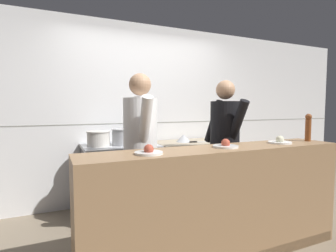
{
  "coord_description": "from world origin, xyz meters",
  "views": [
    {
      "loc": [
        -1.29,
        -2.29,
        1.38
      ],
      "look_at": [
        0.03,
        0.68,
        1.15
      ],
      "focal_mm": 28.0,
      "sensor_mm": 36.0,
      "label": 1
    }
  ],
  "objects_px": {
    "plated_dish_appetiser": "(226,145)",
    "pepper_mill": "(308,127)",
    "chef_sous": "(225,144)",
    "chefs_knife": "(199,142)",
    "plated_dish_dessert": "(280,141)",
    "oven_range": "(120,178)",
    "sauce_pot": "(123,136)",
    "braising_pot": "(140,135)",
    "plated_dish_main": "(149,152)",
    "stock_pot": "(99,138)",
    "mixing_bowl_steel": "(184,138)",
    "chef_head_cook": "(140,147)"
  },
  "relations": [
    {
      "from": "mixing_bowl_steel",
      "to": "plated_dish_main",
      "type": "relative_size",
      "value": 0.98
    },
    {
      "from": "sauce_pot",
      "to": "oven_range",
      "type": "bearing_deg",
      "value": 119.89
    },
    {
      "from": "sauce_pot",
      "to": "chefs_knife",
      "type": "relative_size",
      "value": 0.83
    },
    {
      "from": "oven_range",
      "to": "chefs_knife",
      "type": "distance_m",
      "value": 1.21
    },
    {
      "from": "plated_dish_appetiser",
      "to": "chef_sous",
      "type": "bearing_deg",
      "value": 54.35
    },
    {
      "from": "oven_range",
      "to": "stock_pot",
      "type": "relative_size",
      "value": 3.18
    },
    {
      "from": "braising_pot",
      "to": "chef_sous",
      "type": "distance_m",
      "value": 1.15
    },
    {
      "from": "oven_range",
      "to": "chef_sous",
      "type": "relative_size",
      "value": 0.55
    },
    {
      "from": "sauce_pot",
      "to": "chef_head_cook",
      "type": "relative_size",
      "value": 0.17
    },
    {
      "from": "sauce_pot",
      "to": "mixing_bowl_steel",
      "type": "height_order",
      "value": "sauce_pot"
    },
    {
      "from": "plated_dish_dessert",
      "to": "oven_range",
      "type": "bearing_deg",
      "value": 132.8
    },
    {
      "from": "sauce_pot",
      "to": "plated_dish_appetiser",
      "type": "xyz_separation_m",
      "value": [
        0.6,
        -1.35,
        0.03
      ]
    },
    {
      "from": "plated_dish_main",
      "to": "chef_head_cook",
      "type": "xyz_separation_m",
      "value": [
        0.16,
        0.69,
        -0.07
      ]
    },
    {
      "from": "oven_range",
      "to": "stock_pot",
      "type": "bearing_deg",
      "value": -176.49
    },
    {
      "from": "chef_sous",
      "to": "braising_pot",
      "type": "bearing_deg",
      "value": 128.93
    },
    {
      "from": "sauce_pot",
      "to": "chefs_knife",
      "type": "distance_m",
      "value": 1.1
    },
    {
      "from": "chefs_knife",
      "to": "plated_dish_main",
      "type": "height_order",
      "value": "plated_dish_main"
    },
    {
      "from": "stock_pot",
      "to": "chef_sous",
      "type": "distance_m",
      "value": 1.56
    },
    {
      "from": "stock_pot",
      "to": "chefs_knife",
      "type": "bearing_deg",
      "value": -4.28
    },
    {
      "from": "oven_range",
      "to": "sauce_pot",
      "type": "bearing_deg",
      "value": -60.11
    },
    {
      "from": "oven_range",
      "to": "mixing_bowl_steel",
      "type": "distance_m",
      "value": 1.06
    },
    {
      "from": "chef_head_cook",
      "to": "sauce_pot",
      "type": "bearing_deg",
      "value": 96.23
    },
    {
      "from": "plated_dish_appetiser",
      "to": "pepper_mill",
      "type": "bearing_deg",
      "value": 0.28
    },
    {
      "from": "chefs_knife",
      "to": "chef_sous",
      "type": "bearing_deg",
      "value": -93.0
    },
    {
      "from": "sauce_pot",
      "to": "braising_pot",
      "type": "height_order",
      "value": "sauce_pot"
    },
    {
      "from": "plated_dish_main",
      "to": "pepper_mill",
      "type": "height_order",
      "value": "pepper_mill"
    },
    {
      "from": "plated_dish_appetiser",
      "to": "chef_sous",
      "type": "relative_size",
      "value": 0.14
    },
    {
      "from": "sauce_pot",
      "to": "pepper_mill",
      "type": "relative_size",
      "value": 1.0
    },
    {
      "from": "oven_range",
      "to": "pepper_mill",
      "type": "relative_size",
      "value": 3.19
    },
    {
      "from": "chef_sous",
      "to": "plated_dish_appetiser",
      "type": "bearing_deg",
      "value": -129.95
    },
    {
      "from": "chefs_knife",
      "to": "mixing_bowl_steel",
      "type": "bearing_deg",
      "value": 146.55
    },
    {
      "from": "chefs_knife",
      "to": "plated_dish_appetiser",
      "type": "xyz_separation_m",
      "value": [
        -0.48,
        -1.28,
        0.15
      ]
    },
    {
      "from": "braising_pot",
      "to": "plated_dish_dessert",
      "type": "xyz_separation_m",
      "value": [
        1.0,
        -1.46,
        0.04
      ]
    },
    {
      "from": "braising_pot",
      "to": "plated_dish_dessert",
      "type": "bearing_deg",
      "value": -55.69
    },
    {
      "from": "mixing_bowl_steel",
      "to": "plated_dish_main",
      "type": "distance_m",
      "value": 1.79
    },
    {
      "from": "chefs_knife",
      "to": "plated_dish_main",
      "type": "xyz_separation_m",
      "value": [
        -1.24,
        -1.32,
        0.15
      ]
    },
    {
      "from": "pepper_mill",
      "to": "chef_sous",
      "type": "relative_size",
      "value": 0.17
    },
    {
      "from": "chefs_knife",
      "to": "plated_dish_dessert",
      "type": "xyz_separation_m",
      "value": [
        0.18,
        -1.28,
        0.15
      ]
    },
    {
      "from": "pepper_mill",
      "to": "chef_head_cook",
      "type": "xyz_separation_m",
      "value": [
        -1.67,
        0.65,
        -0.21
      ]
    },
    {
      "from": "plated_dish_main",
      "to": "plated_dish_appetiser",
      "type": "relative_size",
      "value": 0.97
    },
    {
      "from": "oven_range",
      "to": "pepper_mill",
      "type": "distance_m",
      "value": 2.33
    },
    {
      "from": "stock_pot",
      "to": "plated_dish_main",
      "type": "height_order",
      "value": "plated_dish_main"
    },
    {
      "from": "mixing_bowl_steel",
      "to": "chef_head_cook",
      "type": "distance_m",
      "value": 1.17
    },
    {
      "from": "plated_dish_main",
      "to": "pepper_mill",
      "type": "xyz_separation_m",
      "value": [
        1.83,
        0.04,
        0.13
      ]
    },
    {
      "from": "sauce_pot",
      "to": "pepper_mill",
      "type": "distance_m",
      "value": 2.16
    },
    {
      "from": "plated_dish_appetiser",
      "to": "pepper_mill",
      "type": "relative_size",
      "value": 0.78
    },
    {
      "from": "stock_pot",
      "to": "chef_sous",
      "type": "xyz_separation_m",
      "value": [
        1.36,
        -0.76,
        -0.05
      ]
    },
    {
      "from": "braising_pot",
      "to": "chefs_knife",
      "type": "relative_size",
      "value": 0.78
    },
    {
      "from": "plated_dish_dessert",
      "to": "chef_sous",
      "type": "xyz_separation_m",
      "value": [
        -0.21,
        0.63,
        -0.09
      ]
    },
    {
      "from": "chefs_knife",
      "to": "plated_dish_dessert",
      "type": "distance_m",
      "value": 1.3
    }
  ]
}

